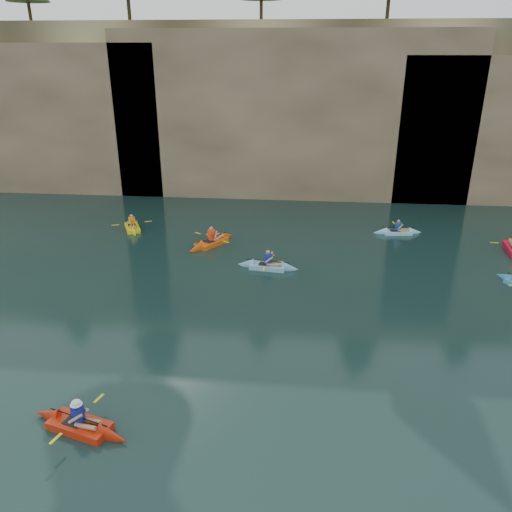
{
  "coord_description": "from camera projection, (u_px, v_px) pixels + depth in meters",
  "views": [
    {
      "loc": [
        2.95,
        -12.3,
        9.86
      ],
      "look_at": [
        1.36,
        4.01,
        3.0
      ],
      "focal_mm": 35.0,
      "sensor_mm": 36.0,
      "label": 1
    }
  ],
  "objects": [
    {
      "name": "cliff_slab_center",
      "position": [
        292.0,
        114.0,
        33.74
      ],
      "size": [
        24.0,
        2.4,
        11.4
      ],
      "primitive_type": "cube",
      "color": "#9F8560",
      "rests_on": "ground"
    },
    {
      "name": "kayaker_orange",
      "position": [
        212.0,
        242.0,
        26.93
      ],
      "size": [
        2.52,
        3.22,
        1.28
      ],
      "rotation": [
        0.0,
        0.0,
        0.98
      ],
      "color": "#EA560E",
      "rests_on": "ground"
    },
    {
      "name": "sea_cave_west",
      "position": [
        16.0,
        164.0,
        36.35
      ],
      "size": [
        4.5,
        1.0,
        4.0
      ],
      "primitive_type": "cube",
      "color": "black",
      "rests_on": "ground"
    },
    {
      "name": "sea_cave_east",
      "position": [
        408.0,
        169.0,
        33.76
      ],
      "size": [
        5.0,
        1.0,
        4.5
      ],
      "primitive_type": "cube",
      "color": "black",
      "rests_on": "ground"
    },
    {
      "name": "kayaker_yellow",
      "position": [
        132.0,
        227.0,
        29.19
      ],
      "size": [
        2.12,
        2.87,
        1.17
      ],
      "rotation": [
        0.0,
        0.0,
        -1.13
      ],
      "color": "yellow",
      "rests_on": "ground"
    },
    {
      "name": "main_kayaker",
      "position": [
        80.0,
        425.0,
        13.89
      ],
      "size": [
        3.24,
        2.1,
        1.17
      ],
      "rotation": [
        0.0,
        0.0,
        -0.29
      ],
      "color": "red",
      "rests_on": "ground"
    },
    {
      "name": "kayaker_ltblue_near",
      "position": [
        268.0,
        266.0,
        24.02
      ],
      "size": [
        3.08,
        2.34,
        1.19
      ],
      "rotation": [
        0.0,
        0.0,
        -0.12
      ],
      "color": "#82B8D9",
      "rests_on": "ground"
    },
    {
      "name": "kayaker_ltblue_mid",
      "position": [
        397.0,
        232.0,
        28.53
      ],
      "size": [
        2.84,
        2.11,
        1.06
      ],
      "rotation": [
        0.0,
        0.0,
        0.12
      ],
      "color": "#98DBFF",
      "rests_on": "ground"
    },
    {
      "name": "cliff",
      "position": [
        270.0,
        99.0,
        40.59
      ],
      "size": [
        70.0,
        16.0,
        12.0
      ],
      "primitive_type": "cube",
      "color": "tan",
      "rests_on": "ground"
    },
    {
      "name": "sea_cave_center",
      "position": [
        205.0,
        174.0,
        35.26
      ],
      "size": [
        3.5,
        1.0,
        3.2
      ],
      "primitive_type": "cube",
      "color": "black",
      "rests_on": "ground"
    },
    {
      "name": "ground",
      "position": [
        200.0,
        394.0,
        15.37
      ],
      "size": [
        160.0,
        160.0,
        0.0
      ],
      "primitive_type": "plane",
      "color": "black",
      "rests_on": "ground"
    }
  ]
}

